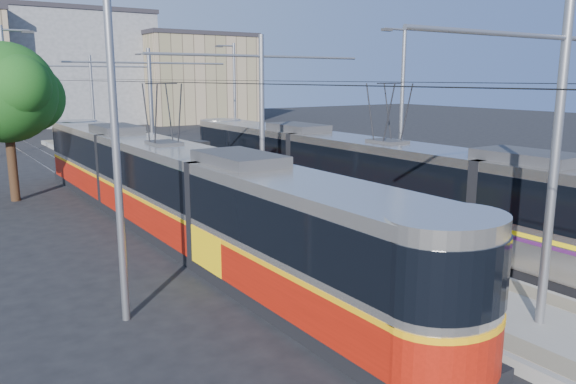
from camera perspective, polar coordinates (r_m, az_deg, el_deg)
ground at (r=16.54m, az=12.19°, el=-8.93°), size 160.00×160.00×0.00m
platform at (r=30.37m, az=-11.43°, el=0.78°), size 4.00×50.00×0.30m
tactile_strip_left at (r=29.84m, az=-14.01°, el=0.77°), size 0.70×50.00×0.01m
tactile_strip_right at (r=30.92m, az=-8.96°, el=1.34°), size 0.70×50.00×0.01m
rails at (r=30.40m, az=-11.42°, el=0.53°), size 8.71×70.00×0.03m
track_arrow at (r=12.25m, az=10.44°, el=-16.41°), size 1.20×5.00×0.01m
tram_left at (r=21.51m, az=-12.29°, el=0.56°), size 2.43×28.57×5.50m
tram_right at (r=21.81m, az=9.91°, el=1.20°), size 2.43×29.50×5.50m
catenary at (r=27.27m, az=-9.47°, el=8.91°), size 9.20×70.00×7.00m
street_lamps at (r=33.63m, az=-14.36°, el=8.60°), size 15.18×38.22×8.00m
shelter at (r=29.45m, az=-8.84°, el=3.12°), size 0.75×1.07×2.21m
tree at (r=29.15m, az=-26.25°, el=8.89°), size 5.04×4.66×7.32m
building_centre at (r=76.63m, az=-21.26°, el=11.68°), size 18.36×14.28×13.75m
building_right at (r=75.44m, az=-9.53°, el=11.36°), size 14.28×10.20×11.27m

